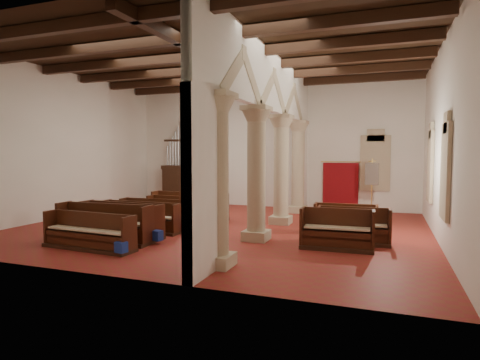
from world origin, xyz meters
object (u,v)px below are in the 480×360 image
lectern (220,199)px  nave_pew_0 (89,237)px  pipe_organ (183,177)px  processional_banner (371,200)px  aisle_pew_0 (337,236)px

lectern → nave_pew_0: lectern is taller
pipe_organ → processional_banner: (9.46, -1.88, -0.56)m
lectern → processional_banner: bearing=12.3°
lectern → aisle_pew_0: 8.72m
nave_pew_0 → aisle_pew_0: bearing=23.7°
nave_pew_0 → pipe_organ: bearing=106.8°
processional_banner → nave_pew_0: bearing=-112.2°
nave_pew_0 → aisle_pew_0: size_ratio=1.44×
pipe_organ → lectern: size_ratio=3.71×
processional_banner → aisle_pew_0: bearing=-77.0°
pipe_organ → nave_pew_0: bearing=-76.8°
nave_pew_0 → processional_banner: bearing=50.9°
pipe_organ → nave_pew_0: (2.27, -9.68, -1.04)m
pipe_organ → processional_banner: size_ratio=1.80×
processional_banner → aisle_pew_0: 5.48m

